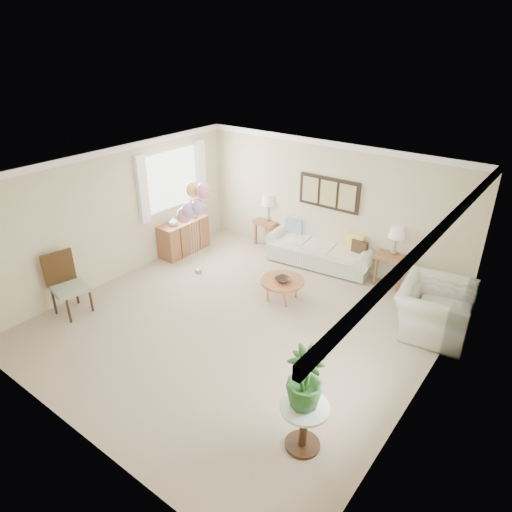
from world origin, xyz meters
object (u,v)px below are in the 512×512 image
Objects in this scene: armchair at (434,309)px; accent_chair at (66,282)px; sofa at (323,248)px; coffee_table at (282,282)px; balloon_cluster at (193,203)px.

accent_chair reaches higher than armchair.
sofa reaches higher than coffee_table.
accent_chair reaches higher than coffee_table.
coffee_table is 0.64× the size of armchair.
balloon_cluster is at bearing -133.19° from sofa.
sofa is 2.91m from balloon_cluster.
accent_chair is at bearing -121.32° from sofa.
balloon_cluster is at bearing 94.43° from armchair.
balloon_cluster reaches higher than accent_chair.
sofa is 1.28× the size of balloon_cluster.
sofa is 5.07m from accent_chair.
accent_chair is at bearing 114.98° from armchair.
balloon_cluster is (-1.96, -0.19, 1.15)m from coffee_table.
armchair is (2.53, 0.68, 0.03)m from coffee_table.
armchair is at bearing 15.11° from coffee_table.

